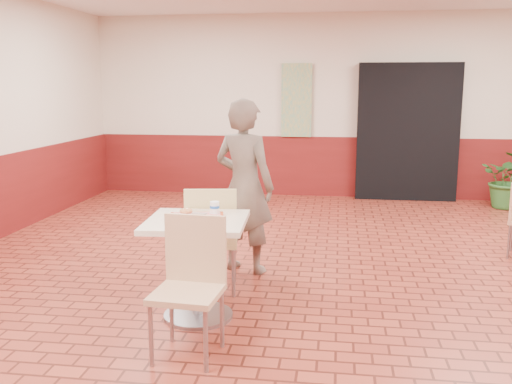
# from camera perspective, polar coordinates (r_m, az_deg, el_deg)

# --- Properties ---
(room_shell) EXTENTS (8.01, 10.01, 3.01)m
(room_shell) POSITION_cam_1_polar(r_m,az_deg,el_deg) (4.58, 6.96, 6.18)
(room_shell) COLOR maroon
(room_shell) RESTS_ON ground
(wainscot_band) EXTENTS (8.00, 10.00, 1.00)m
(wainscot_band) POSITION_cam_1_polar(r_m,az_deg,el_deg) (4.77, 6.69, -5.89)
(wainscot_band) COLOR #5C1211
(wainscot_band) RESTS_ON ground
(corridor_doorway) EXTENTS (1.60, 0.22, 2.20)m
(corridor_doorway) POSITION_cam_1_polar(r_m,az_deg,el_deg) (9.54, 14.90, 5.79)
(corridor_doorway) COLOR black
(corridor_doorway) RESTS_ON ground
(promo_poster) EXTENTS (0.50, 0.03, 1.20)m
(promo_poster) POSITION_cam_1_polar(r_m,az_deg,el_deg) (9.54, 4.08, 9.13)
(promo_poster) COLOR gray
(promo_poster) RESTS_ON wainscot_band
(main_table) EXTENTS (0.77, 0.77, 0.81)m
(main_table) POSITION_cam_1_polar(r_m,az_deg,el_deg) (4.57, -5.91, -5.97)
(main_table) COLOR beige
(main_table) RESTS_ON ground
(chair_main_front) EXTENTS (0.48, 0.48, 0.96)m
(chair_main_front) POSITION_cam_1_polar(r_m,az_deg,el_deg) (4.00, -6.56, -8.58)
(chair_main_front) COLOR tan
(chair_main_front) RESTS_ON ground
(chair_main_back) EXTENTS (0.52, 0.52, 0.98)m
(chair_main_back) POSITION_cam_1_polar(r_m,az_deg,el_deg) (5.09, -4.46, -4.24)
(chair_main_back) COLOR #DCC884
(chair_main_back) RESTS_ON ground
(customer) EXTENTS (0.73, 0.60, 1.73)m
(customer) POSITION_cam_1_polar(r_m,az_deg,el_deg) (5.63, -1.17, 0.56)
(customer) COLOR #665A4F
(customer) RESTS_ON ground
(serving_tray) EXTENTS (0.42, 0.33, 0.03)m
(serving_tray) POSITION_cam_1_polar(r_m,az_deg,el_deg) (4.50, -5.98, -2.57)
(serving_tray) COLOR #BA2C0D
(serving_tray) RESTS_ON main_table
(ring_donut) EXTENTS (0.11, 0.11, 0.03)m
(ring_donut) POSITION_cam_1_polar(r_m,az_deg,el_deg) (4.61, -7.01, -1.89)
(ring_donut) COLOR #D4884D
(ring_donut) RESTS_ON serving_tray
(long_john_donut) EXTENTS (0.14, 0.08, 0.04)m
(long_john_donut) POSITION_cam_1_polar(r_m,az_deg,el_deg) (4.41, -5.74, -2.38)
(long_john_donut) COLOR #EB9F44
(long_john_donut) RESTS_ON serving_tray
(paper_cup) EXTENTS (0.08, 0.08, 0.10)m
(paper_cup) POSITION_cam_1_polar(r_m,az_deg,el_deg) (4.56, -4.15, -1.54)
(paper_cup) COLOR white
(paper_cup) RESTS_ON serving_tray
(potted_plant) EXTENTS (0.97, 0.90, 0.89)m
(potted_plant) POSITION_cam_1_polar(r_m,az_deg,el_deg) (9.44, 24.03, 1.16)
(potted_plant) COLOR #2B6428
(potted_plant) RESTS_ON ground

